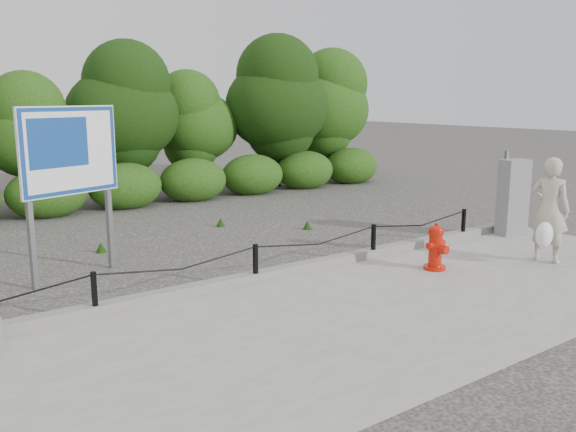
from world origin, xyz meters
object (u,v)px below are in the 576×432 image
(utility_cabinet, at_px, (513,197))
(advertising_sign, at_px, (69,159))
(pedestrian, at_px, (549,211))
(fire_hydrant, at_px, (436,247))

(utility_cabinet, height_order, advertising_sign, advertising_sign)
(pedestrian, xyz_separation_m, utility_cabinet, (1.37, 1.61, -0.10))
(advertising_sign, bearing_deg, utility_cabinet, -35.15)
(fire_hydrant, xyz_separation_m, pedestrian, (1.92, -0.81, 0.51))
(pedestrian, relative_size, advertising_sign, 0.66)
(pedestrian, distance_m, utility_cabinet, 2.12)
(pedestrian, height_order, utility_cabinet, pedestrian)
(fire_hydrant, height_order, pedestrian, pedestrian)
(advertising_sign, bearing_deg, fire_hydrant, -52.20)
(fire_hydrant, height_order, utility_cabinet, utility_cabinet)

